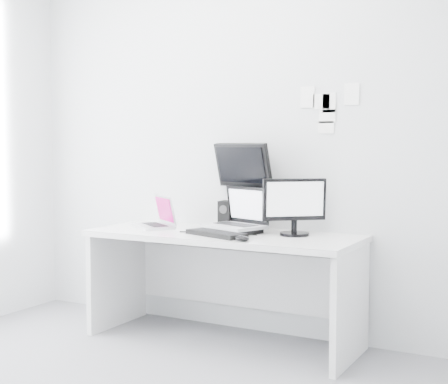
{
  "coord_description": "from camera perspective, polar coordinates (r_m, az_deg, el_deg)",
  "views": [
    {
      "loc": [
        2.03,
        -2.46,
        1.3
      ],
      "look_at": [
        0.02,
        1.23,
        1.0
      ],
      "focal_mm": 52.11,
      "sensor_mm": 36.0,
      "label": 1
    }
  ],
  "objects": [
    {
      "name": "back_wall",
      "position": [
        4.54,
        2.02,
        4.71
      ],
      "size": [
        3.6,
        0.0,
        3.6
      ],
      "primitive_type": "plane",
      "rotation": [
        1.57,
        0.0,
        0.0
      ],
      "color": "silver",
      "rests_on": "ground"
    },
    {
      "name": "wall_note_5",
      "position": [
        4.31,
        9.04,
        6.57
      ],
      "size": [
        0.11,
        0.0,
        0.09
      ],
      "primitive_type": "cube",
      "color": "white",
      "rests_on": "back_wall"
    },
    {
      "name": "keyboard",
      "position": [
        4.12,
        -0.68,
        -3.68
      ],
      "size": [
        0.46,
        0.29,
        0.03
      ],
      "primitive_type": "cube",
      "rotation": [
        0.0,
        0.0,
        -0.34
      ],
      "color": "black",
      "rests_on": "desk"
    },
    {
      "name": "samsung_monitor",
      "position": [
        4.14,
        6.22,
        -1.23
      ],
      "size": [
        0.44,
        0.41,
        0.38
      ],
      "primitive_type": "cube",
      "rotation": [
        0.0,
        0.0,
        0.69
      ],
      "color": "black",
      "rests_on": "desk"
    },
    {
      "name": "rear_monitor",
      "position": [
        4.47,
        1.82,
        0.66
      ],
      "size": [
        0.47,
        0.25,
        0.61
      ],
      "primitive_type": "cube",
      "rotation": [
        0.0,
        0.0,
        -0.22
      ],
      "color": "black",
      "rests_on": "desk"
    },
    {
      "name": "wall_note_2",
      "position": [
        4.27,
        11.14,
        8.44
      ],
      "size": [
        0.1,
        0.0,
        0.14
      ],
      "primitive_type": "cube",
      "color": "white",
      "rests_on": "back_wall"
    },
    {
      "name": "wall_note_4",
      "position": [
        4.33,
        8.55,
        7.86
      ],
      "size": [
        0.11,
        0.0,
        0.1
      ],
      "primitive_type": "cube",
      "color": "white",
      "rests_on": "back_wall"
    },
    {
      "name": "wall_note_0",
      "position": [
        4.36,
        7.34,
        8.25
      ],
      "size": [
        0.1,
        0.0,
        0.14
      ],
      "primitive_type": "cube",
      "color": "white",
      "rests_on": "back_wall"
    },
    {
      "name": "mouse",
      "position": [
        3.89,
        1.58,
        -4.1
      ],
      "size": [
        0.12,
        0.1,
        0.03
      ],
      "primitive_type": "ellipsoid",
      "rotation": [
        0.0,
        0.0,
        -0.31
      ],
      "color": "black",
      "rests_on": "desk"
    },
    {
      "name": "wall_note_3",
      "position": [
        4.31,
        8.93,
        5.63
      ],
      "size": [
        0.11,
        0.0,
        0.08
      ],
      "primitive_type": "cube",
      "color": "white",
      "rests_on": "back_wall"
    },
    {
      "name": "desk",
      "position": [
        4.33,
        -0.11,
        -8.38
      ],
      "size": [
        1.8,
        0.7,
        0.73
      ],
      "primitive_type": "cube",
      "color": "white",
      "rests_on": "ground"
    },
    {
      "name": "wall_note_1",
      "position": [
        4.31,
        9.21,
        7.76
      ],
      "size": [
        0.09,
        0.0,
        0.13
      ],
      "primitive_type": "cube",
      "color": "white",
      "rests_on": "back_wall"
    },
    {
      "name": "macbook",
      "position": [
        4.54,
        -6.25,
        -1.65
      ],
      "size": [
        0.39,
        0.37,
        0.24
      ],
      "primitive_type": "cube",
      "rotation": [
        0.0,
        0.0,
        -0.62
      ],
      "color": "silver",
      "rests_on": "desk"
    },
    {
      "name": "dell_laptop",
      "position": [
        4.26,
        0.87,
        -1.52
      ],
      "size": [
        0.45,
        0.4,
        0.31
      ],
      "primitive_type": "cube",
      "rotation": [
        0.0,
        0.0,
        -0.35
      ],
      "color": "#A0A2A7",
      "rests_on": "desk"
    },
    {
      "name": "speaker",
      "position": [
        4.53,
        0.22,
        -1.96
      ],
      "size": [
        0.12,
        0.12,
        0.19
      ],
      "primitive_type": "cube",
      "rotation": [
        0.0,
        0.0,
        -0.28
      ],
      "color": "black",
      "rests_on": "desk"
    }
  ]
}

